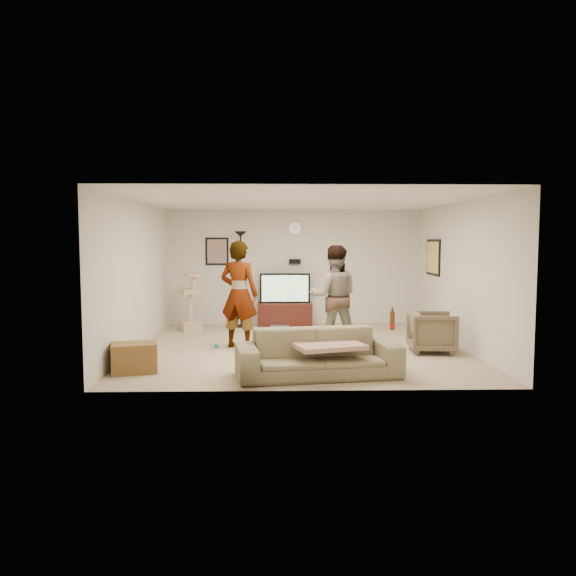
{
  "coord_description": "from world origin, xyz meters",
  "views": [
    {
      "loc": [
        -0.43,
        -9.35,
        1.83
      ],
      "look_at": [
        -0.21,
        0.2,
        1.01
      ],
      "focal_mm": 34.37,
      "sensor_mm": 36.0,
      "label": 1
    }
  ],
  "objects_px": {
    "floor_lamp": "(241,279)",
    "cat_tree": "(190,302)",
    "sofa": "(318,353)",
    "armchair": "(432,332)",
    "side_table": "(134,358)",
    "beer_bottle": "(392,320)",
    "person_right": "(334,297)",
    "tv_stand": "(285,314)",
    "person_left": "(239,294)",
    "tv": "(285,288)"
  },
  "relations": [
    {
      "from": "tv_stand",
      "to": "sofa",
      "type": "relative_size",
      "value": 0.54
    },
    {
      "from": "floor_lamp",
      "to": "side_table",
      "type": "distance_m",
      "value": 4.31
    },
    {
      "from": "tv",
      "to": "person_right",
      "type": "relative_size",
      "value": 0.62
    },
    {
      "from": "floor_lamp",
      "to": "sofa",
      "type": "bearing_deg",
      "value": -73.44
    },
    {
      "from": "tv_stand",
      "to": "tv",
      "type": "bearing_deg",
      "value": 0.0
    },
    {
      "from": "person_left",
      "to": "sofa",
      "type": "xyz_separation_m",
      "value": [
        1.19,
        -2.07,
        -0.6
      ]
    },
    {
      "from": "tv_stand",
      "to": "floor_lamp",
      "type": "distance_m",
      "value": 1.23
    },
    {
      "from": "side_table",
      "to": "armchair",
      "type": "bearing_deg",
      "value": 15.53
    },
    {
      "from": "cat_tree",
      "to": "armchair",
      "type": "xyz_separation_m",
      "value": [
        4.31,
        -2.31,
        -0.25
      ]
    },
    {
      "from": "cat_tree",
      "to": "side_table",
      "type": "relative_size",
      "value": 1.92
    },
    {
      "from": "beer_bottle",
      "to": "side_table",
      "type": "xyz_separation_m",
      "value": [
        -3.54,
        0.32,
        -0.56
      ]
    },
    {
      "from": "tv_stand",
      "to": "armchair",
      "type": "bearing_deg",
      "value": -51.52
    },
    {
      "from": "beer_bottle",
      "to": "side_table",
      "type": "distance_m",
      "value": 3.6
    },
    {
      "from": "cat_tree",
      "to": "person_left",
      "type": "relative_size",
      "value": 0.64
    },
    {
      "from": "tv",
      "to": "person_left",
      "type": "bearing_deg",
      "value": -108.49
    },
    {
      "from": "floor_lamp",
      "to": "armchair",
      "type": "relative_size",
      "value": 2.77
    },
    {
      "from": "person_right",
      "to": "beer_bottle",
      "type": "height_order",
      "value": "person_right"
    },
    {
      "from": "tv",
      "to": "person_right",
      "type": "xyz_separation_m",
      "value": [
        0.8,
        -2.5,
        0.07
      ]
    },
    {
      "from": "person_left",
      "to": "person_right",
      "type": "xyz_separation_m",
      "value": [
        1.63,
        -0.02,
        -0.04
      ]
    },
    {
      "from": "floor_lamp",
      "to": "person_right",
      "type": "distance_m",
      "value": 2.89
    },
    {
      "from": "person_right",
      "to": "beer_bottle",
      "type": "relative_size",
      "value": 7.02
    },
    {
      "from": "sofa",
      "to": "armchair",
      "type": "xyz_separation_m",
      "value": [
        2.0,
        1.58,
        0.02
      ]
    },
    {
      "from": "tv_stand",
      "to": "person_left",
      "type": "height_order",
      "value": "person_left"
    },
    {
      "from": "floor_lamp",
      "to": "beer_bottle",
      "type": "bearing_deg",
      "value": -62.22
    },
    {
      "from": "floor_lamp",
      "to": "armchair",
      "type": "xyz_separation_m",
      "value": [
        3.3,
        -2.79,
        -0.68
      ]
    },
    {
      "from": "person_right",
      "to": "sofa",
      "type": "relative_size",
      "value": 0.81
    },
    {
      "from": "cat_tree",
      "to": "beer_bottle",
      "type": "height_order",
      "value": "cat_tree"
    },
    {
      "from": "tv_stand",
      "to": "side_table",
      "type": "xyz_separation_m",
      "value": [
        -2.18,
        -4.24,
        -0.04
      ]
    },
    {
      "from": "person_right",
      "to": "armchair",
      "type": "height_order",
      "value": "person_right"
    },
    {
      "from": "tv",
      "to": "cat_tree",
      "type": "xyz_separation_m",
      "value": [
        -1.94,
        -0.66,
        -0.22
      ]
    },
    {
      "from": "tv_stand",
      "to": "sofa",
      "type": "xyz_separation_m",
      "value": [
        0.36,
        -4.56,
        0.08
      ]
    },
    {
      "from": "person_left",
      "to": "person_right",
      "type": "relative_size",
      "value": 1.05
    },
    {
      "from": "person_right",
      "to": "armchair",
      "type": "xyz_separation_m",
      "value": [
        1.57,
        -0.48,
        -0.54
      ]
    },
    {
      "from": "floor_lamp",
      "to": "person_right",
      "type": "bearing_deg",
      "value": -53.07
    },
    {
      "from": "cat_tree",
      "to": "person_left",
      "type": "distance_m",
      "value": 2.16
    },
    {
      "from": "person_right",
      "to": "tv_stand",
      "type": "bearing_deg",
      "value": -70.01
    },
    {
      "from": "sofa",
      "to": "armchair",
      "type": "height_order",
      "value": "armchair"
    },
    {
      "from": "armchair",
      "to": "person_right",
      "type": "bearing_deg",
      "value": 78.07
    },
    {
      "from": "tv",
      "to": "beer_bottle",
      "type": "xyz_separation_m",
      "value": [
        1.36,
        -4.56,
        -0.05
      ]
    },
    {
      "from": "cat_tree",
      "to": "sofa",
      "type": "xyz_separation_m",
      "value": [
        2.3,
        -3.89,
        -0.27
      ]
    },
    {
      "from": "cat_tree",
      "to": "sofa",
      "type": "relative_size",
      "value": 0.54
    },
    {
      "from": "beer_bottle",
      "to": "tv",
      "type": "bearing_deg",
      "value": 106.65
    },
    {
      "from": "floor_lamp",
      "to": "cat_tree",
      "type": "height_order",
      "value": "floor_lamp"
    },
    {
      "from": "beer_bottle",
      "to": "person_right",
      "type": "bearing_deg",
      "value": 105.34
    },
    {
      "from": "sofa",
      "to": "side_table",
      "type": "bearing_deg",
      "value": 163.94
    },
    {
      "from": "sofa",
      "to": "beer_bottle",
      "type": "height_order",
      "value": "beer_bottle"
    },
    {
      "from": "person_left",
      "to": "armchair",
      "type": "distance_m",
      "value": 3.28
    },
    {
      "from": "tv",
      "to": "armchair",
      "type": "xyz_separation_m",
      "value": [
        2.36,
        -2.97,
        -0.47
      ]
    },
    {
      "from": "person_left",
      "to": "side_table",
      "type": "bearing_deg",
      "value": 72.36
    },
    {
      "from": "person_left",
      "to": "beer_bottle",
      "type": "distance_m",
      "value": 3.02
    }
  ]
}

